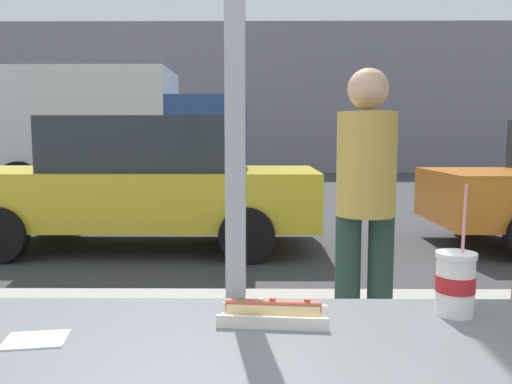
% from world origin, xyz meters
% --- Properties ---
extents(ground_plane, '(60.00, 60.00, 0.00)m').
position_xyz_m(ground_plane, '(0.00, 8.00, 0.00)').
color(ground_plane, '#38383A').
extents(sidewalk_strip, '(16.00, 2.80, 0.16)m').
position_xyz_m(sidewalk_strip, '(0.00, 1.60, 0.08)').
color(sidewalk_strip, '#9E998E').
rests_on(sidewalk_strip, ground).
extents(building_facade_far, '(28.00, 1.20, 5.94)m').
position_xyz_m(building_facade_far, '(0.00, 20.18, 2.97)').
color(building_facade_far, gray).
rests_on(building_facade_far, ground).
extents(soda_cup_left, '(0.09, 0.09, 0.30)m').
position_xyz_m(soda_cup_left, '(0.51, -0.08, 1.09)').
color(soda_cup_left, white).
rests_on(soda_cup_left, window_counter).
extents(hotdog_tray_far, '(0.25, 0.11, 0.05)m').
position_xyz_m(hotdog_tray_far, '(0.09, -0.13, 1.04)').
color(hotdog_tray_far, silver).
rests_on(hotdog_tray_far, window_counter).
extents(napkin_wrapper, '(0.13, 0.11, 0.00)m').
position_xyz_m(napkin_wrapper, '(-0.39, -0.24, 1.02)').
color(napkin_wrapper, white).
rests_on(napkin_wrapper, window_counter).
extents(parked_car_yellow, '(4.54, 1.99, 1.67)m').
position_xyz_m(parked_car_yellow, '(-1.45, 5.43, 0.85)').
color(parked_car_yellow, gold).
rests_on(parked_car_yellow, ground).
extents(box_truck, '(6.47, 2.44, 2.98)m').
position_xyz_m(box_truck, '(-3.67, 11.13, 1.62)').
color(box_truck, silver).
rests_on(box_truck, ground).
extents(pedestrian, '(0.32, 0.32, 1.63)m').
position_xyz_m(pedestrian, '(0.64, 1.56, 1.09)').
color(pedestrian, '#21362F').
rests_on(pedestrian, sidewalk_strip).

